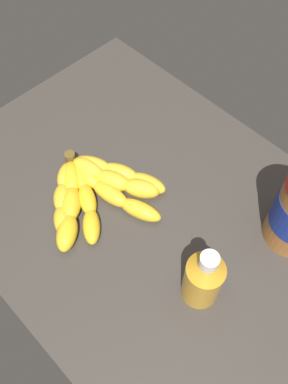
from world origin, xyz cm
name	(u,v)px	position (x,y,z in cm)	size (l,w,h in cm)	color
ground_plane	(141,206)	(0.00, 0.00, -1.76)	(75.52, 56.87, 3.52)	#38332D
banana_bunch	(95,190)	(-6.72, -4.95, 1.63)	(22.67, 23.48, 3.55)	yellow
honey_bottle	(203,278)	(18.84, -5.12, 5.93)	(5.92, 5.92, 13.42)	gold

